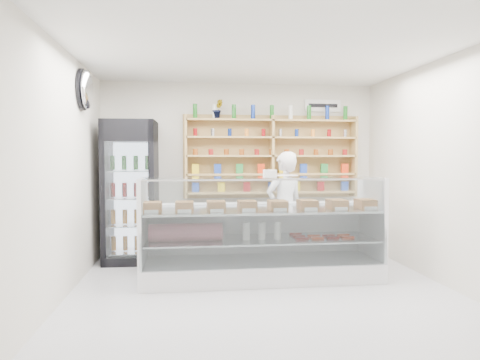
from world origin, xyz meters
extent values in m
plane|color=#B1B1B6|center=(0.00, 0.00, 0.00)|extent=(5.00, 5.00, 0.00)
plane|color=white|center=(0.00, 0.00, 2.80)|extent=(5.00, 5.00, 0.00)
plane|color=beige|center=(0.00, 2.50, 1.40)|extent=(4.50, 0.00, 4.50)
plane|color=beige|center=(0.00, -2.50, 1.40)|extent=(4.50, 0.00, 4.50)
plane|color=beige|center=(-2.25, 0.00, 1.40)|extent=(0.00, 5.00, 5.00)
plane|color=beige|center=(2.25, 0.00, 1.40)|extent=(0.00, 5.00, 5.00)
cube|color=white|center=(0.06, 0.82, 0.13)|extent=(3.04, 0.86, 0.25)
cube|color=white|center=(0.06, 1.22, 0.57)|extent=(3.04, 0.05, 0.64)
cube|color=silver|center=(0.06, 0.82, 0.52)|extent=(2.92, 0.76, 0.02)
cube|color=silver|center=(0.06, 0.82, 0.89)|extent=(2.98, 0.79, 0.02)
cube|color=silver|center=(0.06, 0.40, 0.79)|extent=(2.98, 0.12, 1.06)
cube|color=silver|center=(0.06, 0.77, 1.32)|extent=(2.98, 0.60, 0.01)
imported|color=silver|center=(0.53, 1.52, 0.83)|extent=(0.71, 0.60, 1.66)
cube|color=black|center=(-1.73, 2.00, 1.06)|extent=(0.79, 0.76, 2.12)
cube|color=#240432|center=(-1.72, 1.65, 1.96)|extent=(0.75, 0.05, 0.30)
cube|color=silver|center=(-1.72, 1.64, 0.97)|extent=(0.64, 0.03, 1.68)
cube|color=tan|center=(-0.90, 2.34, 1.59)|extent=(0.04, 0.28, 1.33)
cube|color=tan|center=(0.50, 2.34, 1.59)|extent=(0.04, 0.28, 1.33)
cube|color=tan|center=(1.90, 2.34, 1.59)|extent=(0.04, 0.28, 1.33)
cube|color=tan|center=(0.50, 2.34, 1.00)|extent=(2.80, 0.28, 0.03)
cube|color=tan|center=(0.50, 2.34, 1.30)|extent=(2.80, 0.28, 0.03)
cube|color=tan|center=(0.50, 2.34, 1.60)|extent=(2.80, 0.28, 0.03)
cube|color=tan|center=(0.50, 2.34, 1.90)|extent=(2.80, 0.28, 0.03)
cube|color=tan|center=(0.50, 2.34, 2.18)|extent=(2.80, 0.28, 0.03)
imported|color=#1E6626|center=(-0.39, 2.34, 2.35)|extent=(0.20, 0.17, 0.31)
ellipsoid|color=silver|center=(-2.17, 1.20, 2.45)|extent=(0.15, 0.50, 0.50)
cube|color=white|center=(1.40, 2.47, 2.45)|extent=(0.62, 0.03, 0.20)
camera|label=1|loc=(-0.89, -4.57, 1.57)|focal=32.00mm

